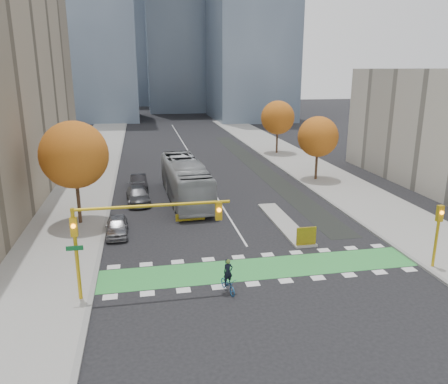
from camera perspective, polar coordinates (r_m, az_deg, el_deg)
name	(u,v)px	position (r m, az deg, el deg)	size (l,w,h in m)	color
ground	(267,279)	(26.36, 5.69, -11.28)	(300.00, 300.00, 0.00)	black
sidewalk_west	(75,196)	(44.58, -18.92, -0.56)	(7.00, 120.00, 0.15)	gray
sidewalk_east	(336,183)	(48.58, 14.38, 1.11)	(7.00, 120.00, 0.15)	gray
curb_west	(112,195)	(44.20, -14.43, -0.33)	(0.30, 120.00, 0.16)	gray
curb_east	(305,185)	(47.22, 10.53, 0.93)	(0.30, 120.00, 0.16)	gray
bike_crossing	(261,268)	(27.65, 4.80, -9.89)	(20.00, 3.00, 0.01)	green
centre_line	(190,154)	(63.97, -4.45, 4.96)	(0.15, 70.00, 0.01)	silver
bike_lane_paint	(258,167)	(55.70, 4.43, 3.34)	(2.50, 50.00, 0.01)	black
median_island	(284,223)	(35.35, 7.82, -4.01)	(1.60, 10.00, 0.16)	gray
hazard_board	(306,236)	(30.89, 10.69, -5.68)	(1.40, 0.12, 1.30)	yellow
tree_west	(74,155)	(35.41, -18.98, 4.60)	(5.20, 5.20, 8.22)	#332114
tree_east_near	(318,137)	(48.83, 12.17, 7.07)	(4.40, 4.40, 7.08)	#332114
tree_east_far	(278,118)	(63.85, 7.03, 9.62)	(4.80, 4.80, 7.65)	#332114
traffic_signal_west	(126,227)	(23.36, -12.73, -4.45)	(8.53, 0.56, 5.20)	#BF9914
traffic_signal_east	(438,227)	(29.49, 26.17, -4.13)	(0.35, 0.43, 4.10)	#BF9914
cyclist	(228,281)	(24.61, 0.53, -11.56)	(0.99, 1.79, 1.96)	navy
bus	(185,180)	(41.17, -5.06, 1.54)	(3.16, 13.49, 3.76)	#95999C
parked_car_a	(117,226)	(33.52, -13.80, -4.35)	(1.61, 4.00, 1.36)	gray
parked_car_b	(139,182)	(45.86, -11.05, 1.28)	(1.50, 4.30, 1.42)	black
parked_car_c	(138,195)	(41.03, -11.18, -0.42)	(2.03, 4.99, 1.45)	#444448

